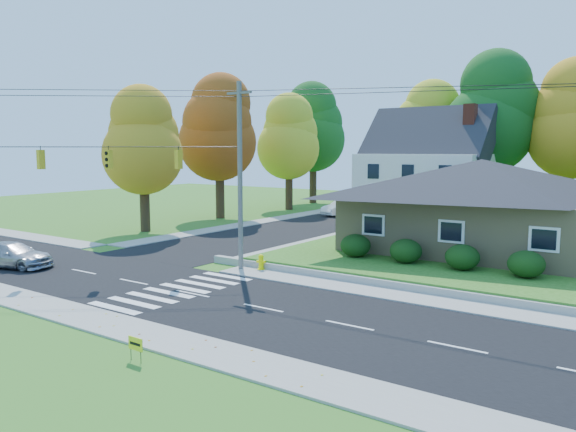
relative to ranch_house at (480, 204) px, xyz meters
The scene contains 20 objects.
ground 18.18m from the ranch_house, 116.57° to the right, with size 120.00×120.00×0.00m, color #3D7923.
road_main 18.18m from the ranch_house, 116.57° to the right, with size 90.00×8.00×0.02m, color black.
road_cross 19.15m from the ranch_house, 147.99° to the left, with size 8.00×44.00×0.02m, color black.
sidewalk_north 13.98m from the ranch_house, 126.03° to the right, with size 90.00×2.00×0.08m, color #9C9A90.
sidewalk_south 22.70m from the ranch_house, 110.85° to the right, with size 90.00×2.00×0.08m, color #9C9A90.
ranch_house is the anchor object (origin of this frame).
colonial_house 14.46m from the ranch_house, 123.55° to the left, with size 10.40×8.40×9.60m.
hedge_row 6.57m from the ranch_house, 94.61° to the right, with size 10.70×1.70×1.27m.
traffic_infrastructure 16.87m from the ranch_house, 119.09° to the right, with size 38.10×10.66×10.00m.
tree_lot_0 21.20m from the ranch_house, 119.05° to the left, with size 6.72×6.72×12.51m.
tree_lot_1 18.58m from the ranch_house, 103.24° to the left, with size 7.84×7.84×14.60m.
tree_lot_2 18.99m from the ranch_house, 83.66° to the left, with size 7.28×7.28×13.56m.
tree_west_0 25.61m from the ranch_house, behind, with size 6.16×6.16×11.47m.
tree_west_1 27.18m from the ranch_house, 167.01° to the left, with size 7.28×7.28×13.56m.
tree_west_2 30.03m from the ranch_house, 147.38° to the left, with size 6.72×6.72×12.51m.
tree_west_3 36.60m from the ranch_house, 138.37° to the left, with size 7.84×7.84×14.60m.
silver_sedan 26.88m from the ranch_house, 139.07° to the right, with size 1.91×4.71×1.37m, color #A6A6AD.
white_car 22.74m from the ranch_house, 140.47° to the left, with size 1.62×4.64×1.53m, color white.
fire_hydrant 13.68m from the ranch_house, 129.25° to the right, with size 0.52×0.40×0.90m.
yard_sign 23.29m from the ranch_house, 99.10° to the right, with size 0.62×0.03×0.78m.
Camera 1 is at (17.63, -17.72, 6.45)m, focal length 35.00 mm.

